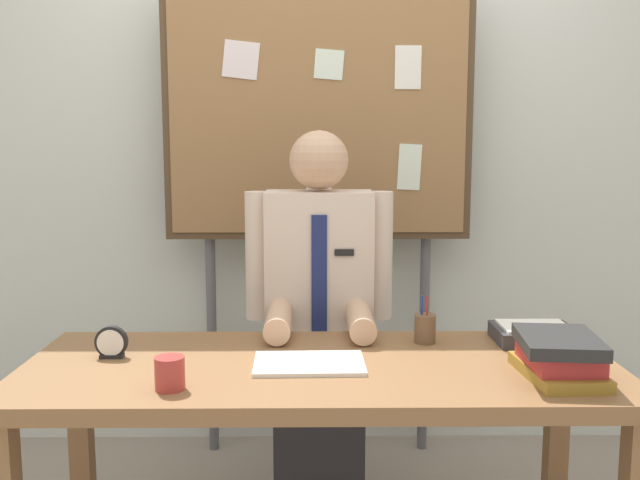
% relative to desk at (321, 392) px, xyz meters
% --- Properties ---
extents(back_wall, '(6.40, 0.08, 2.70)m').
position_rel_desk_xyz_m(back_wall, '(0.00, 1.20, 0.70)').
color(back_wall, silver).
rests_on(back_wall, ground_plane).
extents(desk, '(1.78, 0.71, 0.74)m').
position_rel_desk_xyz_m(desk, '(0.00, 0.00, 0.00)').
color(desk, brown).
rests_on(desk, ground_plane).
extents(person, '(0.55, 0.56, 1.44)m').
position_rel_desk_xyz_m(person, '(0.00, 0.56, 0.03)').
color(person, '#2D2D33').
rests_on(person, ground_plane).
extents(bulletin_board, '(1.32, 0.09, 2.05)m').
position_rel_desk_xyz_m(bulletin_board, '(0.00, 0.99, 0.84)').
color(bulletin_board, '#4C3823').
rests_on(bulletin_board, ground_plane).
extents(book_stack, '(0.24, 0.31, 0.12)m').
position_rel_desk_xyz_m(book_stack, '(0.67, -0.14, 0.15)').
color(book_stack, olive).
rests_on(book_stack, desk).
extents(open_notebook, '(0.33, 0.22, 0.01)m').
position_rel_desk_xyz_m(open_notebook, '(-0.03, -0.02, 0.10)').
color(open_notebook, white).
rests_on(open_notebook, desk).
extents(desk_clock, '(0.10, 0.04, 0.10)m').
position_rel_desk_xyz_m(desk_clock, '(-0.64, 0.06, 0.13)').
color(desk_clock, black).
rests_on(desk_clock, desk).
extents(coffee_mug, '(0.08, 0.08, 0.09)m').
position_rel_desk_xyz_m(coffee_mug, '(-0.41, -0.22, 0.13)').
color(coffee_mug, '#B23833').
rests_on(coffee_mug, desk).
extents(pen_holder, '(0.07, 0.07, 0.16)m').
position_rel_desk_xyz_m(pen_holder, '(0.35, 0.22, 0.14)').
color(pen_holder, brown).
rests_on(pen_holder, desk).
extents(paper_tray, '(0.26, 0.20, 0.06)m').
position_rel_desk_xyz_m(paper_tray, '(0.71, 0.22, 0.12)').
color(paper_tray, '#333338').
rests_on(paper_tray, desk).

